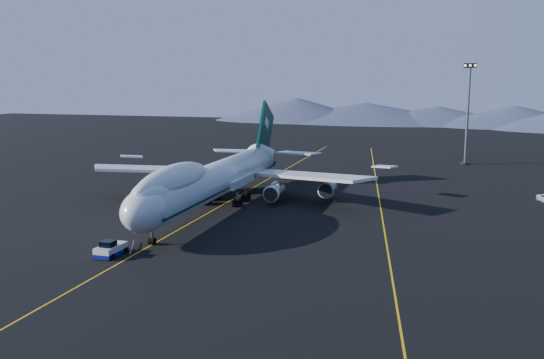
# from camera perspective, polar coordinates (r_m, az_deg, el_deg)

# --- Properties ---
(ground) EXTENTS (500.00, 500.00, 0.00)m
(ground) POSITION_cam_1_polar(r_m,az_deg,el_deg) (116.33, -5.23, -2.71)
(ground) COLOR black
(ground) RESTS_ON ground
(taxiway_line_main) EXTENTS (0.25, 220.00, 0.01)m
(taxiway_line_main) POSITION_cam_1_polar(r_m,az_deg,el_deg) (116.33, -5.23, -2.71)
(taxiway_line_main) COLOR gold
(taxiway_line_main) RESTS_ON ground
(taxiway_line_side) EXTENTS (28.08, 198.09, 0.01)m
(taxiway_line_side) POSITION_cam_1_polar(r_m,az_deg,el_deg) (118.97, 10.18, -2.54)
(taxiway_line_side) COLOR gold
(taxiway_line_side) RESTS_ON ground
(boeing_747) EXTENTS (59.62, 72.43, 19.37)m
(boeing_747) POSITION_cam_1_polar(r_m,az_deg,el_deg) (115.26, -5.27, 0.12)
(boeing_747) COLOR silver
(boeing_747) RESTS_ON ground
(pushback_tug) EXTENTS (3.16, 5.33, 2.29)m
(pushback_tug) POSITION_cam_1_polar(r_m,az_deg,el_deg) (88.57, -14.93, -6.46)
(pushback_tug) COLOR silver
(pushback_tug) RESTS_ON ground
(floodlight_mast) EXTENTS (3.54, 2.66, 28.66)m
(floodlight_mast) POSITION_cam_1_polar(r_m,az_deg,el_deg) (182.20, 17.93, 5.93)
(floodlight_mast) COLOR black
(floodlight_mast) RESTS_ON ground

